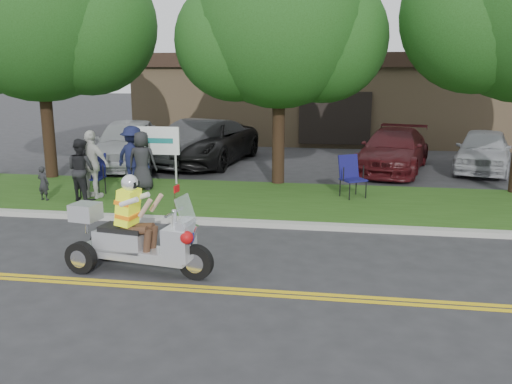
# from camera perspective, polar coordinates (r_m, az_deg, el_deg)

# --- Properties ---
(ground) EXTENTS (120.00, 120.00, 0.00)m
(ground) POSITION_cam_1_polar(r_m,az_deg,el_deg) (9.19, -6.09, -8.86)
(ground) COLOR #28282B
(ground) RESTS_ON ground
(centerline_near) EXTENTS (60.00, 0.10, 0.01)m
(centerline_near) POSITION_cam_1_polar(r_m,az_deg,el_deg) (8.68, -7.08, -10.22)
(centerline_near) COLOR gold
(centerline_near) RESTS_ON ground
(centerline_far) EXTENTS (60.00, 0.10, 0.01)m
(centerline_far) POSITION_cam_1_polar(r_m,az_deg,el_deg) (8.82, -6.80, -9.82)
(centerline_far) COLOR gold
(centerline_far) RESTS_ON ground
(curb) EXTENTS (60.00, 0.25, 0.12)m
(curb) POSITION_cam_1_polar(r_m,az_deg,el_deg) (11.98, -2.35, -3.23)
(curb) COLOR #A8A89E
(curb) RESTS_ON ground
(grass_verge) EXTENTS (60.00, 4.00, 0.10)m
(grass_verge) POSITION_cam_1_polar(r_m,az_deg,el_deg) (14.03, -0.65, -0.82)
(grass_verge) COLOR #234913
(grass_verge) RESTS_ON ground
(commercial_building) EXTENTS (18.00, 8.20, 4.00)m
(commercial_building) POSITION_cam_1_polar(r_m,az_deg,el_deg) (27.24, 8.46, 9.97)
(commercial_building) COLOR #9E7F5B
(commercial_building) RESTS_ON ground
(tree_left) EXTENTS (6.62, 5.40, 7.78)m
(tree_left) POSITION_cam_1_polar(r_m,az_deg,el_deg) (17.62, -21.70, 16.84)
(tree_left) COLOR #332114
(tree_left) RESTS_ON ground
(tree_mid) EXTENTS (5.88, 4.80, 7.05)m
(tree_mid) POSITION_cam_1_polar(r_m,az_deg,el_deg) (15.59, 2.70, 16.78)
(tree_mid) COLOR #332114
(tree_mid) RESTS_ON ground
(business_sign) EXTENTS (1.25, 0.06, 1.75)m
(business_sign) POSITION_cam_1_polar(r_m,az_deg,el_deg) (15.85, -10.24, 5.01)
(business_sign) COLOR silver
(business_sign) RESTS_ON ground
(trike_scooter) EXTENTS (2.58, 1.00, 1.69)m
(trike_scooter) POSITION_cam_1_polar(r_m,az_deg,el_deg) (9.40, -12.67, -4.80)
(trike_scooter) COLOR black
(trike_scooter) RESTS_ON ground
(lawn_chair_a) EXTENTS (0.61, 0.63, 1.09)m
(lawn_chair_a) POSITION_cam_1_polar(r_m,az_deg,el_deg) (14.90, -16.71, 2.07)
(lawn_chair_a) COLOR black
(lawn_chair_a) RESTS_ON grass_verge
(lawn_chair_b) EXTENTS (0.79, 0.80, 1.08)m
(lawn_chair_b) POSITION_cam_1_polar(r_m,az_deg,el_deg) (14.28, 9.95, 1.94)
(lawn_chair_b) COLOR black
(lawn_chair_b) RESTS_ON grass_verge
(spectator_adult_mid) EXTENTS (0.94, 0.85, 1.57)m
(spectator_adult_mid) POSITION_cam_1_polar(r_m,az_deg,el_deg) (14.30, -17.91, 2.24)
(spectator_adult_mid) COLOR black
(spectator_adult_mid) RESTS_ON grass_verge
(spectator_adult_right) EXTENTS (1.10, 0.66, 1.75)m
(spectator_adult_right) POSITION_cam_1_polar(r_m,az_deg,el_deg) (14.47, -16.88, 2.80)
(spectator_adult_right) COLOR silver
(spectator_adult_right) RESTS_ON grass_verge
(spectator_chair_a) EXTENTS (1.27, 1.01, 1.72)m
(spectator_chair_a) POSITION_cam_1_polar(r_m,az_deg,el_deg) (15.52, -12.82, 3.64)
(spectator_chair_a) COLOR #151A3C
(spectator_chair_a) RESTS_ON grass_verge
(spectator_chair_b) EXTENTS (0.80, 0.54, 1.61)m
(spectator_chair_b) POSITION_cam_1_polar(r_m,az_deg,el_deg) (15.17, -11.90, 3.26)
(spectator_chair_b) COLOR black
(spectator_chair_b) RESTS_ON grass_verge
(child_left) EXTENTS (0.36, 0.27, 0.88)m
(child_left) POSITION_cam_1_polar(r_m,az_deg,el_deg) (14.71, -21.48, 0.88)
(child_left) COLOR black
(child_left) RESTS_ON grass_verge
(parked_car_far_left) EXTENTS (2.98, 5.24, 1.68)m
(parked_car_far_left) POSITION_cam_1_polar(r_m,az_deg,el_deg) (19.32, -13.32, 5.05)
(parked_car_far_left) COLOR #ACAEB3
(parked_car_far_left) RESTS_ON ground
(parked_car_left) EXTENTS (3.29, 5.04, 1.57)m
(parked_car_left) POSITION_cam_1_polar(r_m,az_deg,el_deg) (19.40, -6.23, 5.19)
(parked_car_left) COLOR #303133
(parked_car_left) RESTS_ON ground
(parked_car_mid) EXTENTS (3.25, 5.78, 1.52)m
(parked_car_mid) POSITION_cam_1_polar(r_m,az_deg,el_deg) (19.64, -5.25, 5.24)
(parked_car_mid) COLOR black
(parked_car_mid) RESTS_ON ground
(parked_car_right) EXTENTS (3.07, 5.14, 1.39)m
(parked_car_right) POSITION_cam_1_polar(r_m,az_deg,el_deg) (18.66, 14.25, 4.28)
(parked_car_right) COLOR #420F13
(parked_car_right) RESTS_ON ground
(parked_car_far_right) EXTENTS (2.74, 4.43, 1.41)m
(parked_car_far_right) POSITION_cam_1_polar(r_m,az_deg,el_deg) (19.59, 22.80, 4.08)
(parked_car_far_right) COLOR #AEAFB6
(parked_car_far_right) RESTS_ON ground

